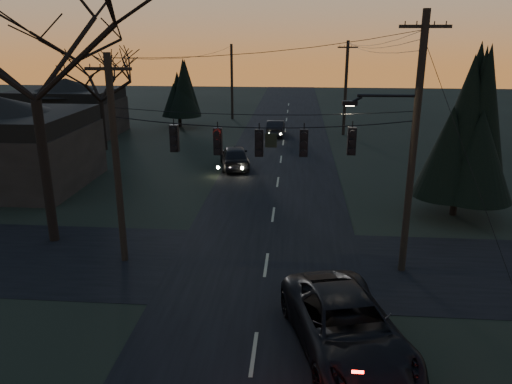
# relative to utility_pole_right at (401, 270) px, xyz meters

# --- Properties ---
(main_road) EXTENTS (8.00, 120.00, 0.02)m
(main_road) POSITION_rel_utility_pole_right_xyz_m (-5.50, 10.00, 0.01)
(main_road) COLOR black
(main_road) RESTS_ON ground
(cross_road) EXTENTS (60.00, 7.00, 0.02)m
(cross_road) POSITION_rel_utility_pole_right_xyz_m (-5.50, 0.00, 0.01)
(cross_road) COLOR black
(cross_road) RESTS_ON ground
(utility_pole_right) EXTENTS (5.00, 0.30, 10.00)m
(utility_pole_right) POSITION_rel_utility_pole_right_xyz_m (0.00, 0.00, 0.00)
(utility_pole_right) COLOR black
(utility_pole_right) RESTS_ON ground
(utility_pole_left) EXTENTS (1.80, 0.30, 8.50)m
(utility_pole_left) POSITION_rel_utility_pole_right_xyz_m (-11.50, 0.00, 0.00)
(utility_pole_left) COLOR black
(utility_pole_left) RESTS_ON ground
(utility_pole_far_r) EXTENTS (1.80, 0.30, 8.50)m
(utility_pole_far_r) POSITION_rel_utility_pole_right_xyz_m (0.00, 28.00, 0.00)
(utility_pole_far_r) COLOR black
(utility_pole_far_r) RESTS_ON ground
(utility_pole_far_l) EXTENTS (0.30, 0.30, 8.00)m
(utility_pole_far_l) POSITION_rel_utility_pole_right_xyz_m (-11.50, 36.00, 0.00)
(utility_pole_far_l) COLOR black
(utility_pole_far_l) RESTS_ON ground
(span_signal_assembly) EXTENTS (11.50, 0.44, 1.59)m
(span_signal_assembly) POSITION_rel_utility_pole_right_xyz_m (-5.74, 0.00, 5.24)
(span_signal_assembly) COLOR black
(span_signal_assembly) RESTS_ON ground
(bare_tree_left) EXTENTS (10.49, 10.49, 12.93)m
(bare_tree_left) POSITION_rel_utility_pole_right_xyz_m (-15.47, 1.82, 9.04)
(bare_tree_left) COLOR black
(bare_tree_left) RESTS_ON ground
(evergreen_right) EXTENTS (3.86, 3.86, 7.76)m
(evergreen_right) POSITION_rel_utility_pole_right_xyz_m (3.97, 6.81, 4.47)
(evergreen_right) COLOR black
(evergreen_right) RESTS_ON ground
(bare_tree_dist) EXTENTS (6.86, 6.86, 7.87)m
(bare_tree_dist) POSITION_rel_utility_pole_right_xyz_m (-20.01, 20.14, 5.50)
(bare_tree_dist) COLOR black
(bare_tree_dist) RESTS_ON ground
(evergreen_dist) EXTENTS (3.57, 3.57, 6.15)m
(evergreen_dist) POSITION_rel_utility_pole_right_xyz_m (-16.26, 31.06, 3.67)
(evergreen_dist) COLOR black
(evergreen_dist) RESTS_ON ground
(house_left_near) EXTENTS (10.00, 8.00, 5.60)m
(house_left_near) POSITION_rel_utility_pole_right_xyz_m (-22.50, 10.00, 2.80)
(house_left_near) COLOR black
(house_left_near) RESTS_ON ground
(house_left_far) EXTENTS (9.00, 7.00, 5.20)m
(house_left_far) POSITION_rel_utility_pole_right_xyz_m (-25.50, 26.00, 2.60)
(house_left_far) COLOR black
(house_left_far) RESTS_ON ground
(suv_near) EXTENTS (4.29, 6.71, 1.72)m
(suv_near) POSITION_rel_utility_pole_right_xyz_m (-2.76, -5.67, 0.86)
(suv_near) COLOR black
(suv_near) RESTS_ON ground
(sedan_oncoming_a) EXTENTS (2.78, 5.01, 1.61)m
(sedan_oncoming_a) POSITION_rel_utility_pole_right_xyz_m (-8.70, 15.32, 0.81)
(sedan_oncoming_a) COLOR black
(sedan_oncoming_a) RESTS_ON ground
(sedan_oncoming_b) EXTENTS (1.61, 4.32, 1.41)m
(sedan_oncoming_b) POSITION_rel_utility_pole_right_xyz_m (-6.30, 27.14, 0.71)
(sedan_oncoming_b) COLOR black
(sedan_oncoming_b) RESTS_ON ground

